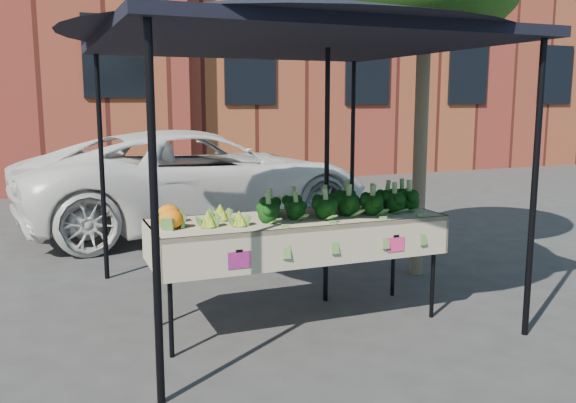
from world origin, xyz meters
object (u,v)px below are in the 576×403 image
(table, at_px, (297,270))
(canopy, at_px, (287,155))
(vehicle, at_px, (195,49))
(street_tree, at_px, (423,79))

(table, height_order, canopy, canopy)
(vehicle, bearing_deg, table, 170.88)
(table, relative_size, street_tree, 0.58)
(table, bearing_deg, vehicle, 86.66)
(canopy, xyz_separation_m, vehicle, (0.13, 3.70, 1.20))
(vehicle, distance_m, street_tree, 3.72)
(canopy, bearing_deg, table, -103.44)
(vehicle, relative_size, street_tree, 1.24)
(table, xyz_separation_m, vehicle, (0.24, 4.20, 2.12))
(vehicle, height_order, street_tree, vehicle)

